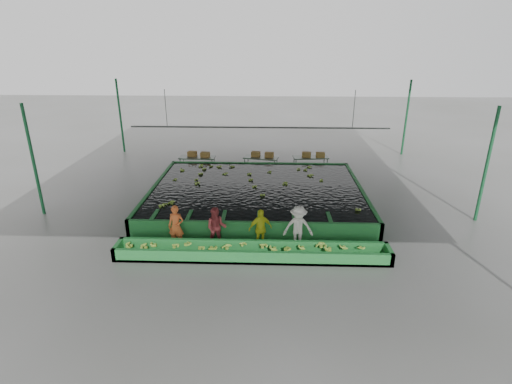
{
  "coord_description": "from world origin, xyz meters",
  "views": [
    {
      "loc": [
        0.62,
        -16.32,
        7.5
      ],
      "look_at": [
        0.0,
        0.5,
        1.0
      ],
      "focal_mm": 28.0,
      "sensor_mm": 36.0,
      "label": 1
    }
  ],
  "objects_px": {
    "flotation_tank": "(257,195)",
    "worker_b": "(216,228)",
    "worker_c": "(260,229)",
    "packing_table_mid": "(261,165)",
    "worker_a": "(176,226)",
    "box_stack_mid": "(262,157)",
    "packing_table_left": "(198,165)",
    "box_stack_right": "(313,157)",
    "packing_table_right": "(310,164)",
    "worker_d": "(298,228)",
    "sorting_trough": "(252,252)",
    "box_stack_left": "(199,156)"
  },
  "relations": [
    {
      "from": "packing_table_mid",
      "to": "packing_table_right",
      "type": "height_order",
      "value": "packing_table_right"
    },
    {
      "from": "worker_a",
      "to": "packing_table_mid",
      "type": "bearing_deg",
      "value": 77.36
    },
    {
      "from": "sorting_trough",
      "to": "worker_d",
      "type": "relative_size",
      "value": 5.78
    },
    {
      "from": "packing_table_right",
      "to": "box_stack_mid",
      "type": "relative_size",
      "value": 1.56
    },
    {
      "from": "sorting_trough",
      "to": "worker_c",
      "type": "bearing_deg",
      "value": 70.64
    },
    {
      "from": "packing_table_right",
      "to": "box_stack_mid",
      "type": "distance_m",
      "value": 2.9
    },
    {
      "from": "worker_d",
      "to": "packing_table_left",
      "type": "bearing_deg",
      "value": 119.48
    },
    {
      "from": "worker_a",
      "to": "box_stack_mid",
      "type": "relative_size",
      "value": 1.26
    },
    {
      "from": "worker_c",
      "to": "packing_table_mid",
      "type": "bearing_deg",
      "value": 69.3
    },
    {
      "from": "worker_d",
      "to": "worker_a",
      "type": "bearing_deg",
      "value": 178.71
    },
    {
      "from": "flotation_tank",
      "to": "packing_table_left",
      "type": "xyz_separation_m",
      "value": [
        -3.7,
        4.77,
        0.03
      ]
    },
    {
      "from": "worker_a",
      "to": "worker_c",
      "type": "xyz_separation_m",
      "value": [
        3.2,
        0.0,
        -0.04
      ]
    },
    {
      "from": "worker_b",
      "to": "packing_table_right",
      "type": "height_order",
      "value": "worker_b"
    },
    {
      "from": "flotation_tank",
      "to": "worker_c",
      "type": "bearing_deg",
      "value": -86.26
    },
    {
      "from": "worker_b",
      "to": "packing_table_left",
      "type": "distance_m",
      "value": 9.36
    },
    {
      "from": "worker_d",
      "to": "box_stack_mid",
      "type": "bearing_deg",
      "value": 98.06
    },
    {
      "from": "flotation_tank",
      "to": "sorting_trough",
      "type": "relative_size",
      "value": 1.0
    },
    {
      "from": "worker_a",
      "to": "worker_b",
      "type": "bearing_deg",
      "value": 5.23
    },
    {
      "from": "sorting_trough",
      "to": "packing_table_right",
      "type": "height_order",
      "value": "packing_table_right"
    },
    {
      "from": "box_stack_left",
      "to": "box_stack_mid",
      "type": "height_order",
      "value": "box_stack_left"
    },
    {
      "from": "sorting_trough",
      "to": "box_stack_left",
      "type": "height_order",
      "value": "box_stack_left"
    },
    {
      "from": "worker_c",
      "to": "packing_table_mid",
      "type": "height_order",
      "value": "worker_c"
    },
    {
      "from": "worker_a",
      "to": "box_stack_right",
      "type": "distance_m",
      "value": 11.14
    },
    {
      "from": "flotation_tank",
      "to": "box_stack_right",
      "type": "xyz_separation_m",
      "value": [
        3.17,
        5.03,
        0.49
      ]
    },
    {
      "from": "box_stack_mid",
      "to": "box_stack_right",
      "type": "xyz_separation_m",
      "value": [
        3.01,
        -0.03,
        0.02
      ]
    },
    {
      "from": "packing_table_left",
      "to": "box_stack_right",
      "type": "relative_size",
      "value": 1.58
    },
    {
      "from": "flotation_tank",
      "to": "packing_table_left",
      "type": "bearing_deg",
      "value": 127.78
    },
    {
      "from": "worker_a",
      "to": "packing_table_left",
      "type": "bearing_deg",
      "value": 100.15
    },
    {
      "from": "worker_b",
      "to": "box_stack_mid",
      "type": "xyz_separation_m",
      "value": [
        1.54,
        9.37,
        0.11
      ]
    },
    {
      "from": "packing_table_left",
      "to": "packing_table_mid",
      "type": "distance_m",
      "value": 3.78
    },
    {
      "from": "worker_a",
      "to": "worker_b",
      "type": "distance_m",
      "value": 1.54
    },
    {
      "from": "packing_table_right",
      "to": "box_stack_right",
      "type": "relative_size",
      "value": 1.55
    },
    {
      "from": "sorting_trough",
      "to": "packing_table_mid",
      "type": "relative_size",
      "value": 4.98
    },
    {
      "from": "worker_c",
      "to": "box_stack_mid",
      "type": "relative_size",
      "value": 1.2
    },
    {
      "from": "box_stack_right",
      "to": "worker_b",
      "type": "bearing_deg",
      "value": -115.97
    },
    {
      "from": "sorting_trough",
      "to": "worker_a",
      "type": "relative_size",
      "value": 6.02
    },
    {
      "from": "box_stack_left",
      "to": "box_stack_right",
      "type": "bearing_deg",
      "value": 1.63
    },
    {
      "from": "worker_c",
      "to": "box_stack_left",
      "type": "bearing_deg",
      "value": 91.09
    },
    {
      "from": "worker_d",
      "to": "packing_table_right",
      "type": "xyz_separation_m",
      "value": [
        1.32,
        9.4,
        -0.4
      ]
    },
    {
      "from": "flotation_tank",
      "to": "packing_table_right",
      "type": "height_order",
      "value": "packing_table_right"
    },
    {
      "from": "worker_b",
      "to": "box_stack_right",
      "type": "distance_m",
      "value": 10.38
    },
    {
      "from": "sorting_trough",
      "to": "worker_a",
      "type": "xyz_separation_m",
      "value": [
        -2.91,
        0.8,
        0.58
      ]
    },
    {
      "from": "worker_c",
      "to": "box_stack_mid",
      "type": "xyz_separation_m",
      "value": [
        -0.12,
        9.37,
        0.12
      ]
    },
    {
      "from": "flotation_tank",
      "to": "worker_b",
      "type": "height_order",
      "value": "worker_b"
    },
    {
      "from": "packing_table_right",
      "to": "box_stack_right",
      "type": "xyz_separation_m",
      "value": [
        0.15,
        -0.06,
        0.47
      ]
    },
    {
      "from": "packing_table_left",
      "to": "worker_c",
      "type": "bearing_deg",
      "value": -66.32
    },
    {
      "from": "worker_d",
      "to": "worker_b",
      "type": "bearing_deg",
      "value": 178.71
    },
    {
      "from": "worker_b",
      "to": "worker_d",
      "type": "bearing_deg",
      "value": -0.63
    },
    {
      "from": "worker_a",
      "to": "box_stack_mid",
      "type": "xyz_separation_m",
      "value": [
        3.08,
        9.37,
        0.08
      ]
    },
    {
      "from": "packing_table_left",
      "to": "box_stack_mid",
      "type": "distance_m",
      "value": 3.89
    }
  ]
}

